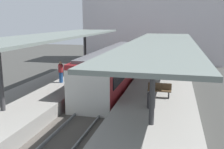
# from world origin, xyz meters

# --- Properties ---
(ground_plane) EXTENTS (80.00, 80.00, 0.00)m
(ground_plane) POSITION_xyz_m (0.00, 0.00, 0.00)
(ground_plane) COLOR #383835
(platform_left) EXTENTS (4.40, 28.00, 1.00)m
(platform_left) POSITION_xyz_m (-3.80, 0.00, 0.50)
(platform_left) COLOR gray
(platform_left) RESTS_ON ground_plane
(platform_right) EXTENTS (4.40, 28.00, 1.00)m
(platform_right) POSITION_xyz_m (3.80, 0.00, 0.50)
(platform_right) COLOR gray
(platform_right) RESTS_ON ground_plane
(track_ballast) EXTENTS (3.20, 28.00, 0.20)m
(track_ballast) POSITION_xyz_m (0.00, 0.00, 0.10)
(track_ballast) COLOR #4C4742
(track_ballast) RESTS_ON ground_plane
(rail_near_side) EXTENTS (0.08, 28.00, 0.14)m
(rail_near_side) POSITION_xyz_m (-0.72, 0.00, 0.27)
(rail_near_side) COLOR slate
(rail_near_side) RESTS_ON track_ballast
(rail_far_side) EXTENTS (0.08, 28.00, 0.14)m
(rail_far_side) POSITION_xyz_m (0.72, 0.00, 0.27)
(rail_far_side) COLOR slate
(rail_far_side) RESTS_ON track_ballast
(commuter_train) EXTENTS (2.78, 14.50, 3.10)m
(commuter_train) POSITION_xyz_m (0.00, 4.51, 1.73)
(commuter_train) COLOR maroon
(commuter_train) RESTS_ON track_ballast
(canopy_left) EXTENTS (4.18, 21.00, 3.54)m
(canopy_left) POSITION_xyz_m (-3.80, 1.40, 4.41)
(canopy_left) COLOR #333335
(canopy_left) RESTS_ON platform_left
(canopy_right) EXTENTS (4.18, 21.00, 3.18)m
(canopy_right) POSITION_xyz_m (3.80, 1.40, 4.07)
(canopy_right) COLOR #333335
(canopy_right) RESTS_ON platform_right
(platform_bench) EXTENTS (1.40, 0.41, 0.86)m
(platform_bench) POSITION_xyz_m (3.88, -0.61, 1.46)
(platform_bench) COLOR black
(platform_bench) RESTS_ON platform_right
(platform_sign) EXTENTS (0.90, 0.08, 2.21)m
(platform_sign) POSITION_xyz_m (5.07, 4.72, 2.62)
(platform_sign) COLOR #262628
(platform_sign) RESTS_ON platform_right
(litter_bin) EXTENTS (0.44, 0.44, 0.80)m
(litter_bin) POSITION_xyz_m (3.58, -2.67, 1.40)
(litter_bin) COLOR #2D2D30
(litter_bin) RESTS_ON platform_right
(passenger_near_bench) EXTENTS (0.36, 0.36, 1.59)m
(passenger_near_bench) POSITION_xyz_m (-3.50, 1.47, 1.82)
(passenger_near_bench) COLOR navy
(passenger_near_bench) RESTS_ON platform_left
(station_building_backdrop) EXTENTS (18.00, 6.00, 11.00)m
(station_building_backdrop) POSITION_xyz_m (1.61, 20.00, 5.50)
(station_building_backdrop) COLOR #B7B2B7
(station_building_backdrop) RESTS_ON ground_plane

